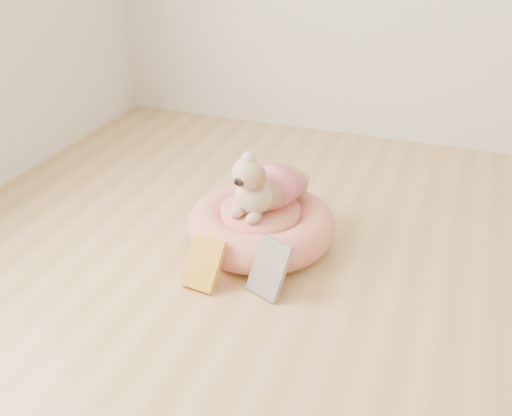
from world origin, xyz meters
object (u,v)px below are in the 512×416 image
(pet_bed, at_px, (261,225))
(book_white, at_px, (269,268))
(dog, at_px, (266,176))
(book_yellow, at_px, (204,263))

(pet_bed, relative_size, book_white, 2.93)
(dog, bearing_deg, book_yellow, -89.93)
(dog, bearing_deg, book_white, -50.67)
(pet_bed, distance_m, book_yellow, 0.33)
(pet_bed, bearing_deg, book_white, -64.86)
(book_yellow, distance_m, book_white, 0.23)
(book_white, bearing_deg, pet_bed, 137.86)
(dog, distance_m, book_yellow, 0.40)
(pet_bed, relative_size, book_yellow, 3.12)
(book_yellow, bearing_deg, book_white, 15.80)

